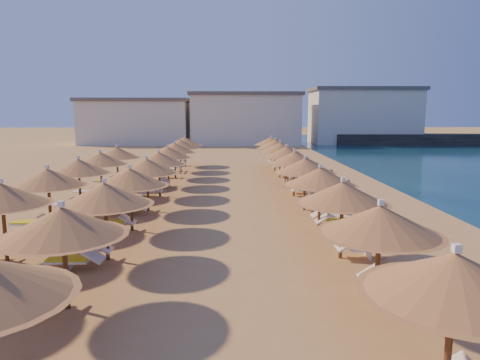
{
  "coord_description": "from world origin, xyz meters",
  "views": [
    {
      "loc": [
        -0.02,
        -16.96,
        4.67
      ],
      "look_at": [
        0.46,
        4.0,
        1.3
      ],
      "focal_mm": 32.0,
      "sensor_mm": 36.0,
      "label": 1
    }
  ],
  "objects_px": {
    "beachgoer_c": "(286,174)",
    "beachgoer_a": "(345,201)",
    "parasol_row_west": "(147,167)",
    "jetty": "(443,140)",
    "parasol_row_east": "(305,167)",
    "beachgoer_b": "(330,184)"
  },
  "relations": [
    {
      "from": "beachgoer_c",
      "to": "beachgoer_a",
      "type": "height_order",
      "value": "beachgoer_a"
    },
    {
      "from": "beachgoer_a",
      "to": "beachgoer_b",
      "type": "bearing_deg",
      "value": 161.07
    },
    {
      "from": "beachgoer_a",
      "to": "beachgoer_b",
      "type": "distance_m",
      "value": 5.17
    },
    {
      "from": "jetty",
      "to": "parasol_row_east",
      "type": "xyz_separation_m",
      "value": [
        -26.44,
        -39.73,
        1.35
      ]
    },
    {
      "from": "parasol_row_west",
      "to": "beachgoer_a",
      "type": "distance_m",
      "value": 9.14
    },
    {
      "from": "parasol_row_west",
      "to": "beachgoer_c",
      "type": "bearing_deg",
      "value": 40.98
    },
    {
      "from": "parasol_row_east",
      "to": "beachgoer_b",
      "type": "relative_size",
      "value": 23.57
    },
    {
      "from": "beachgoer_a",
      "to": "beachgoer_c",
      "type": "bearing_deg",
      "value": 176.21
    },
    {
      "from": "jetty",
      "to": "beachgoer_a",
      "type": "relative_size",
      "value": 16.21
    },
    {
      "from": "parasol_row_west",
      "to": "beachgoer_a",
      "type": "bearing_deg",
      "value": -14.72
    },
    {
      "from": "parasol_row_east",
      "to": "parasol_row_west",
      "type": "distance_m",
      "value": 7.44
    },
    {
      "from": "jetty",
      "to": "parasol_row_west",
      "type": "relative_size",
      "value": 0.81
    },
    {
      "from": "jetty",
      "to": "beachgoer_c",
      "type": "height_order",
      "value": "beachgoer_c"
    },
    {
      "from": "jetty",
      "to": "parasol_row_west",
      "type": "distance_m",
      "value": 52.24
    },
    {
      "from": "parasol_row_east",
      "to": "beachgoer_c",
      "type": "relative_size",
      "value": 23.18
    },
    {
      "from": "parasol_row_west",
      "to": "beachgoer_b",
      "type": "distance_m",
      "value": 9.83
    },
    {
      "from": "parasol_row_east",
      "to": "beachgoer_a",
      "type": "bearing_deg",
      "value": -60.03
    },
    {
      "from": "jetty",
      "to": "parasol_row_east",
      "type": "bearing_deg",
      "value": -118.36
    },
    {
      "from": "parasol_row_east",
      "to": "beachgoer_c",
      "type": "height_order",
      "value": "parasol_row_east"
    },
    {
      "from": "beachgoer_c",
      "to": "beachgoer_b",
      "type": "bearing_deg",
      "value": -23.44
    },
    {
      "from": "beachgoer_c",
      "to": "parasol_row_west",
      "type": "bearing_deg",
      "value": -100.82
    },
    {
      "from": "beachgoer_c",
      "to": "beachgoer_a",
      "type": "distance_m",
      "value": 8.83
    }
  ]
}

